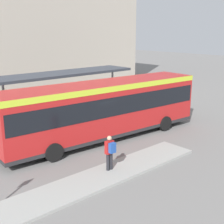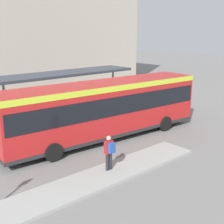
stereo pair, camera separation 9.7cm
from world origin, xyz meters
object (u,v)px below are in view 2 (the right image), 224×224
city_bus (104,106)px  pedestrian_waiting (109,151)px  bicycle_white (152,97)px  bicycle_green (176,101)px  bicycle_red (166,100)px  potted_planter_near_shelter (94,111)px  bicycle_orange (162,97)px

city_bus → pedestrian_waiting: (-2.71, -3.61, -0.88)m
bicycle_white → bicycle_green: bearing=-175.7°
bicycle_red → bicycle_green: bearing=-157.2°
pedestrian_waiting → bicycle_white: bearing=-53.8°
potted_planter_near_shelter → bicycle_green: bearing=-7.2°
bicycle_red → bicycle_orange: (0.33, 0.77, 0.03)m
pedestrian_waiting → potted_planter_near_shelter: (4.68, 7.00, -0.39)m
pedestrian_waiting → bicycle_orange: pedestrian_waiting is taller
bicycle_red → bicycle_orange: 0.84m
bicycle_green → bicycle_white: size_ratio=0.88×
bicycle_white → pedestrian_waiting: bearing=121.0°
bicycle_green → potted_planter_near_shelter: bearing=83.8°
bicycle_red → bicycle_white: (-0.04, 1.54, 0.03)m
bicycle_orange → city_bus: bearing=115.7°
potted_planter_near_shelter → pedestrian_waiting: bearing=-123.8°
bicycle_white → potted_planter_near_shelter: bearing=96.7°
bicycle_white → bicycle_orange: bearing=-157.8°
bicycle_green → potted_planter_near_shelter: 7.94m
city_bus → bicycle_orange: size_ratio=7.05×
pedestrian_waiting → potted_planter_near_shelter: bearing=-31.8°
bicycle_green → bicycle_red: bicycle_red is taller
bicycle_green → bicycle_orange: bicycle_orange is taller
city_bus → bicycle_red: 10.21m
city_bus → bicycle_red: bearing=22.2°
city_bus → bicycle_white: (9.54, 4.71, -1.53)m
bicycle_white → potted_planter_near_shelter: 7.69m
bicycle_white → potted_planter_near_shelter: potted_planter_near_shelter is taller
bicycle_orange → bicycle_white: (-0.37, 0.77, -0.00)m
bicycle_red → potted_planter_near_shelter: potted_planter_near_shelter is taller
city_bus → bicycle_white: 10.75m
pedestrian_waiting → bicycle_orange: size_ratio=0.89×
bicycle_white → potted_planter_near_shelter: size_ratio=1.46×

